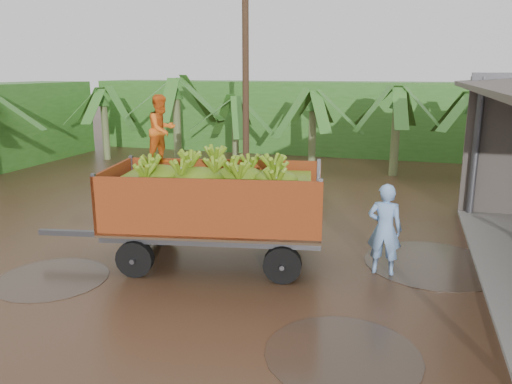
% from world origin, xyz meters
% --- Properties ---
extents(ground, '(100.00, 100.00, 0.00)m').
position_xyz_m(ground, '(0.00, 0.00, 0.00)').
color(ground, black).
rests_on(ground, ground).
extents(hedge_north, '(22.00, 3.00, 3.60)m').
position_xyz_m(hedge_north, '(-2.00, 16.00, 1.80)').
color(hedge_north, '#2D661E').
rests_on(hedge_north, ground).
extents(banana_trailer, '(6.51, 3.06, 3.67)m').
position_xyz_m(banana_trailer, '(-0.54, 0.06, 1.40)').
color(banana_trailer, '#BC471A').
rests_on(banana_trailer, ground).
extents(man_blue, '(0.74, 0.51, 1.94)m').
position_xyz_m(man_blue, '(3.07, 0.49, 0.97)').
color(man_blue, '#7AA4DF').
rests_on(man_blue, ground).
extents(utility_pole, '(1.20, 0.24, 7.72)m').
position_xyz_m(utility_pole, '(-2.36, 7.90, 3.91)').
color(utility_pole, '#47301E').
rests_on(utility_pole, ground).
extents(banana_plants, '(24.80, 19.52, 3.96)m').
position_xyz_m(banana_plants, '(-4.32, 7.32, 1.75)').
color(banana_plants, '#2D661E').
rests_on(banana_plants, ground).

